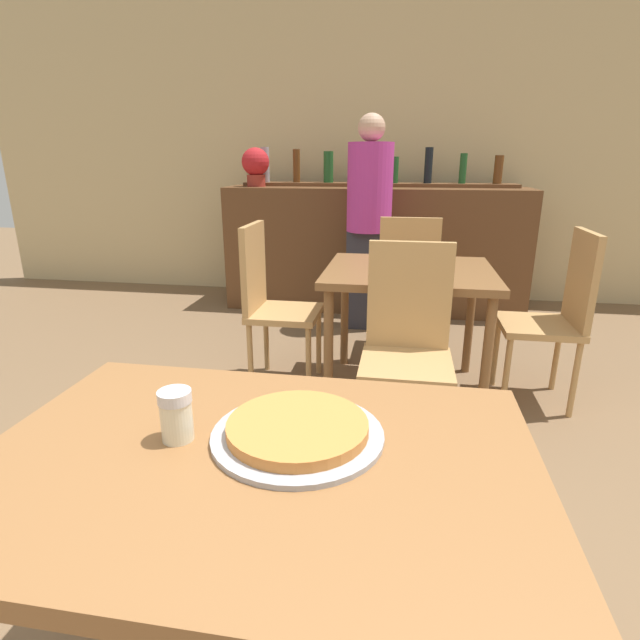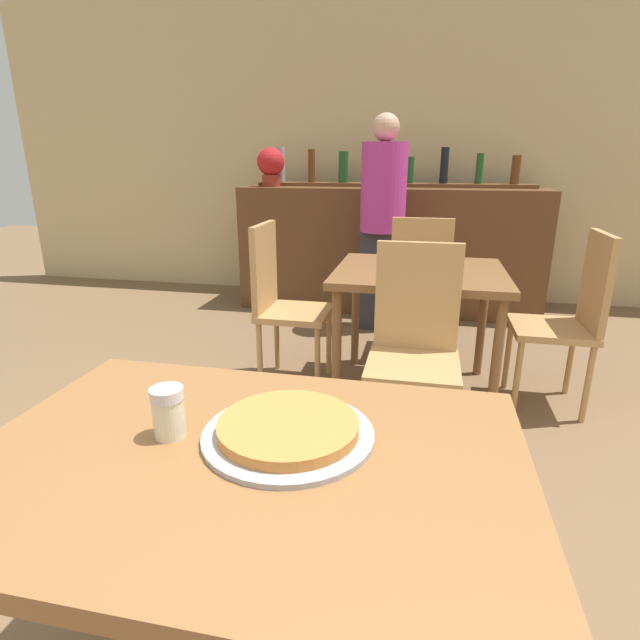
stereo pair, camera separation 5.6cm
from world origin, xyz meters
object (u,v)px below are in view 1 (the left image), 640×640
at_px(chair_far_side_back, 408,279).
at_px(pizza_tray, 298,430).
at_px(chair_far_side_right, 558,309).
at_px(potted_plant, 256,165).
at_px(person_standing, 369,218).
at_px(chair_far_side_front, 407,337).
at_px(cheese_shaker, 176,415).
at_px(chair_far_side_left, 270,296).

relative_size(chair_far_side_back, pizza_tray, 2.70).
height_order(chair_far_side_right, potted_plant, potted_plant).
bearing_deg(person_standing, chair_far_side_front, -79.77).
xyz_separation_m(chair_far_side_front, chair_far_side_right, (0.79, 0.57, 0.00)).
distance_m(chair_far_side_back, chair_far_side_right, 0.98).
height_order(chair_far_side_back, potted_plant, potted_plant).
bearing_deg(chair_far_side_back, chair_far_side_front, 90.00).
height_order(chair_far_side_front, pizza_tray, chair_far_side_front).
height_order(chair_far_side_back, cheese_shaker, chair_far_side_back).
distance_m(chair_far_side_back, potted_plant, 1.88).
relative_size(chair_far_side_front, pizza_tray, 2.70).
bearing_deg(chair_far_side_left, potted_plant, 18.46).
distance_m(chair_far_side_front, pizza_tray, 1.31).
bearing_deg(chair_far_side_right, chair_far_side_back, -126.01).
bearing_deg(person_standing, pizza_tray, -88.49).
distance_m(cheese_shaker, person_standing, 3.04).
distance_m(chair_far_side_back, person_standing, 0.73).
bearing_deg(cheese_shaker, pizza_tray, 10.83).
bearing_deg(cheese_shaker, chair_far_side_left, 99.59).
bearing_deg(potted_plant, person_standing, -27.04).
bearing_deg(cheese_shaker, person_standing, 86.97).
xyz_separation_m(chair_far_side_front, person_standing, (-0.31, 1.72, 0.33)).
relative_size(chair_far_side_left, pizza_tray, 2.70).
relative_size(pizza_tray, potted_plant, 1.08).
xyz_separation_m(cheese_shaker, person_standing, (0.16, 3.03, 0.06)).
xyz_separation_m(chair_far_side_back, chair_far_side_left, (-0.79, -0.57, 0.00)).
relative_size(chair_far_side_front, potted_plant, 2.91).
bearing_deg(cheese_shaker, chair_far_side_right, 56.25).
bearing_deg(potted_plant, cheese_shaker, -76.15).
relative_size(chair_far_side_front, chair_far_side_left, 1.00).
xyz_separation_m(chair_far_side_back, chair_far_side_right, (0.79, -0.57, 0.00)).
height_order(cheese_shaker, person_standing, person_standing).
distance_m(pizza_tray, potted_plant, 3.72).
bearing_deg(chair_far_side_front, chair_far_side_right, 36.01).
bearing_deg(chair_far_side_right, potted_plant, -128.09).
xyz_separation_m(chair_far_side_front, chair_far_side_left, (-0.79, 0.57, 0.00)).
height_order(chair_far_side_front, potted_plant, potted_plant).
bearing_deg(chair_far_side_back, person_standing, -61.53).
distance_m(chair_far_side_front, person_standing, 1.78).
height_order(chair_far_side_front, person_standing, person_standing).
height_order(chair_far_side_right, cheese_shaker, chair_far_side_right).
xyz_separation_m(cheese_shaker, potted_plant, (-0.88, 3.56, 0.44)).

